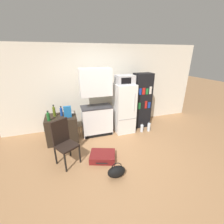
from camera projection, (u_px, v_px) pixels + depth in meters
name	position (u px, v px, depth m)	size (l,w,h in m)	color
ground_plane	(122.00, 159.00, 3.46)	(24.00, 24.00, 0.00)	#A3754C
wall_back	(106.00, 87.00, 4.82)	(6.40, 0.10, 2.55)	silver
side_table	(62.00, 128.00, 4.10)	(0.80, 0.63, 0.72)	#2D2319
kitchen_hutch	(96.00, 105.00, 4.26)	(0.87, 0.48, 1.92)	white
refrigerator	(124.00, 108.00, 4.50)	(0.56, 0.62, 1.47)	white
microwave	(125.00, 79.00, 4.19)	(0.49, 0.43, 0.24)	#B7B7BC
bookshelf	(142.00, 101.00, 4.75)	(0.55, 0.36, 1.73)	black
bottle_blue_soda	(61.00, 112.00, 3.98)	(0.07, 0.07, 0.27)	#1E47A3
bottle_olive_oil	(54.00, 111.00, 3.93)	(0.07, 0.07, 0.32)	#566619
bottle_green_tall	(48.00, 117.00, 3.68)	(0.08, 0.08, 0.26)	#1E6028
bottle_ketchup_red	(68.00, 111.00, 4.20)	(0.06, 0.06, 0.14)	#AD1914
bowl	(72.00, 113.00, 4.14)	(0.13, 0.13, 0.04)	silver
cereal_box	(68.00, 112.00, 3.87)	(0.19, 0.07, 0.30)	#1E66A8
chair	(63.00, 139.00, 3.18)	(0.55, 0.55, 1.00)	black
suitcase_large_flat	(103.00, 156.00, 3.42)	(0.67, 0.59, 0.16)	maroon
handbag	(116.00, 172.00, 2.92)	(0.36, 0.20, 0.33)	black
water_bottle_front	(142.00, 128.00, 4.62)	(0.09, 0.09, 0.29)	silver
water_bottle_middle	(149.00, 127.00, 4.66)	(0.10, 0.10, 0.32)	silver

